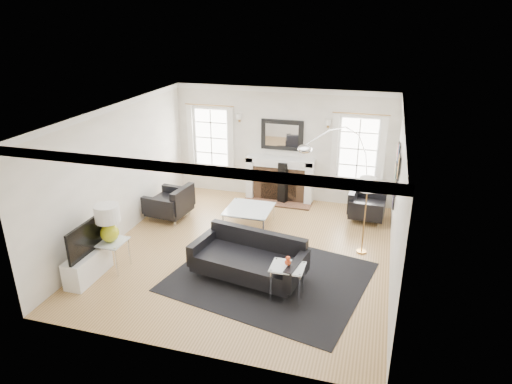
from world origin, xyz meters
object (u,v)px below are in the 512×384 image
(sofa, at_px, (250,259))
(gourd_lamp, at_px, (108,221))
(arc_floor_lamp, at_px, (337,169))
(armchair_right, at_px, (365,206))
(fireplace, at_px, (280,180))
(coffee_table, at_px, (249,210))
(armchair_left, at_px, (171,204))

(sofa, distance_m, gourd_lamp, 2.63)
(gourd_lamp, distance_m, arc_floor_lamp, 5.00)
(armchair_right, bearing_deg, gourd_lamp, -141.26)
(fireplace, relative_size, coffee_table, 1.73)
(coffee_table, relative_size, gourd_lamp, 1.38)
(fireplace, distance_m, arc_floor_lamp, 1.75)
(arc_floor_lamp, bearing_deg, armchair_left, -163.73)
(armchair_right, relative_size, coffee_table, 0.94)
(armchair_right, distance_m, arc_floor_lamp, 1.11)
(sofa, bearing_deg, arc_floor_lamp, 68.80)
(arc_floor_lamp, bearing_deg, gourd_lamp, -137.23)
(sofa, height_order, coffee_table, sofa)
(armchair_left, relative_size, coffee_table, 1.07)
(gourd_lamp, bearing_deg, sofa, 9.82)
(fireplace, height_order, sofa, fireplace)
(coffee_table, relative_size, arc_floor_lamp, 0.44)
(fireplace, xyz_separation_m, armchair_right, (2.14, -0.61, -0.22))
(armchair_left, distance_m, armchair_right, 4.43)
(armchair_right, bearing_deg, fireplace, 164.17)
(fireplace, distance_m, armchair_right, 2.24)
(fireplace, height_order, gourd_lamp, gourd_lamp)
(fireplace, distance_m, gourd_lamp, 4.66)
(armchair_right, xyz_separation_m, coffee_table, (-2.44, -1.07, 0.08))
(armchair_left, distance_m, coffee_table, 1.84)
(armchair_right, distance_m, coffee_table, 2.66)
(sofa, xyz_separation_m, coffee_table, (-0.61, 1.98, 0.05))
(armchair_right, bearing_deg, armchair_left, -165.05)
(coffee_table, xyz_separation_m, arc_floor_lamp, (1.76, 0.98, 0.80))
(gourd_lamp, bearing_deg, fireplace, 61.72)
(armchair_right, bearing_deg, coffee_table, -156.34)
(fireplace, height_order, coffee_table, fireplace)
(gourd_lamp, bearing_deg, arc_floor_lamp, 42.77)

